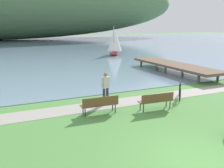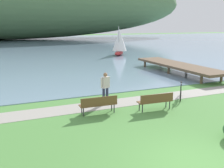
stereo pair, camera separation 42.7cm
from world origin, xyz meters
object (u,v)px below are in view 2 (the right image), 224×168
(park_bench_further_along, at_px, (99,104))
(sailboat_toward_hillside, at_px, (119,42))
(park_bench_near_camera, at_px, (156,100))
(person_at_shoreline, at_px, (105,86))
(bicycle_leaning_near_bench, at_px, (181,92))

(park_bench_further_along, height_order, sailboat_toward_hillside, sailboat_toward_hillside)
(park_bench_near_camera, distance_m, person_at_shoreline, 2.80)
(park_bench_near_camera, height_order, park_bench_further_along, same)
(park_bench_near_camera, distance_m, park_bench_further_along, 2.87)
(park_bench_further_along, relative_size, person_at_shoreline, 1.06)
(park_bench_near_camera, xyz_separation_m, park_bench_further_along, (-2.80, 0.62, 0.00))
(park_bench_further_along, bearing_deg, sailboat_toward_hillside, 62.63)
(bicycle_leaning_near_bench, distance_m, sailboat_toward_hillside, 21.61)
(park_bench_near_camera, bearing_deg, park_bench_further_along, 167.59)
(park_bench_near_camera, bearing_deg, bicycle_leaning_near_bench, 25.63)
(park_bench_near_camera, height_order, bicycle_leaning_near_bench, bicycle_leaning_near_bench)
(person_at_shoreline, bearing_deg, park_bench_further_along, -123.25)
(bicycle_leaning_near_bench, relative_size, person_at_shoreline, 0.83)
(park_bench_further_along, relative_size, sailboat_toward_hillside, 0.47)
(park_bench_near_camera, xyz_separation_m, person_at_shoreline, (-1.87, 2.03, 0.46))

